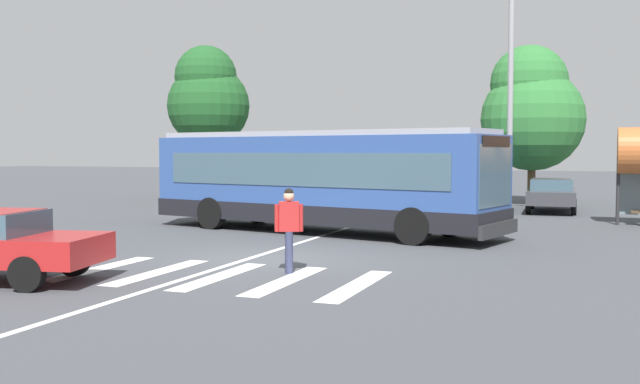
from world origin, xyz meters
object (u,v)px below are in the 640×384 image
parked_car_blue (481,191)px  twin_arm_street_lamp (511,65)px  parked_car_charcoal (552,193)px  city_transit_bus (320,180)px  parked_car_teal (360,189)px  background_tree_right (531,109)px  background_tree_left (208,97)px  parked_car_white (421,191)px  pedestrian_crossing_street (289,225)px

parked_car_blue → twin_arm_street_lamp: 6.39m
parked_car_charcoal → city_transit_bus: bearing=-121.3°
parked_car_teal → twin_arm_street_lamp: bearing=-29.8°
twin_arm_street_lamp → background_tree_right: 7.93m
background_tree_left → city_transit_bus: bearing=-48.6°
city_transit_bus → parked_car_white: city_transit_bus is taller
pedestrian_crossing_street → background_tree_left: background_tree_left is taller
pedestrian_crossing_street → parked_car_charcoal: 17.95m
parked_car_white → parked_car_blue: size_ratio=1.01×
parked_car_teal → parked_car_charcoal: bearing=-0.7°
parked_car_white → background_tree_left: (-11.21, 1.57, 4.37)m
parked_car_charcoal → pedestrian_crossing_street: bearing=-103.5°
parked_car_white → parked_car_blue: (2.50, 0.17, 0.00)m
parked_car_white → background_tree_left: background_tree_left is taller
pedestrian_crossing_street → twin_arm_street_lamp: bearing=78.0°
parked_car_white → background_tree_left: 12.13m
city_transit_bus → parked_car_blue: 10.92m
parked_car_blue → background_tree_right: bearing=66.4°
city_transit_bus → parked_car_charcoal: bearing=58.7°
parked_car_charcoal → twin_arm_street_lamp: size_ratio=0.51×
parked_car_charcoal → background_tree_left: (-16.56, 1.54, 4.37)m
twin_arm_street_lamp → background_tree_left: bearing=160.7°
parked_car_blue → twin_arm_street_lamp: (1.57, -3.96, 4.77)m
background_tree_left → pedestrian_crossing_street: bearing=-56.9°
parked_car_teal → twin_arm_street_lamp: size_ratio=0.50×
city_transit_bus → parked_car_white: (0.85, 10.19, -0.82)m
parked_car_charcoal → parked_car_white: bearing=-179.7°
pedestrian_crossing_street → twin_arm_street_lamp: twin_arm_street_lamp is taller
parked_car_white → parked_car_charcoal: 5.35m
background_tree_left → background_tree_right: 15.62m
parked_car_blue → background_tree_right: background_tree_right is taller
background_tree_right → parked_car_charcoal: bearing=-73.9°
city_transit_bus → parked_car_teal: (-1.92, 10.32, -0.82)m
pedestrian_crossing_street → parked_car_teal: size_ratio=0.38×
background_tree_right → parked_car_blue: bearing=-113.6°
pedestrian_crossing_street → twin_arm_street_lamp: 14.67m
pedestrian_crossing_street → parked_car_teal: 17.99m
twin_arm_street_lamp → parked_car_white: bearing=137.0°
parked_car_teal → pedestrian_crossing_street: bearing=-77.3°
city_transit_bus → background_tree_right: 15.37m
parked_car_white → background_tree_right: 6.86m
parked_car_white → city_transit_bus: bearing=-94.8°
city_transit_bus → background_tree_left: 16.07m
background_tree_left → parked_car_teal: bearing=-9.7°
city_transit_bus → parked_car_white: size_ratio=2.56×
parked_car_teal → background_tree_right: size_ratio=0.62×
parked_car_blue → twin_arm_street_lamp: bearing=-68.4°
parked_car_white → parked_car_charcoal: bearing=0.3°
parked_car_charcoal → parked_car_teal: bearing=179.3°
parked_car_teal → parked_car_white: bearing=-2.6°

